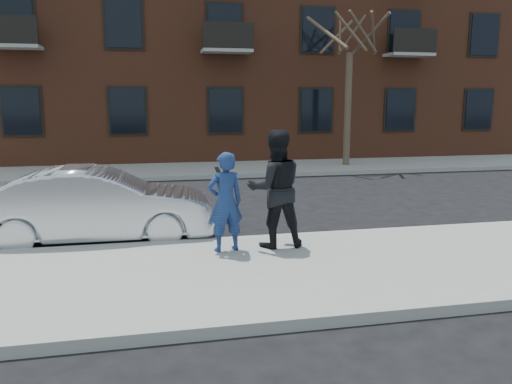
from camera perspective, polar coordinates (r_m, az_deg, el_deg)
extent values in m
plane|color=black|center=(8.03, 9.82, -8.46)|extent=(100.00, 100.00, 0.00)
cube|color=gray|center=(7.79, 10.52, -8.50)|extent=(50.00, 3.50, 0.15)
cube|color=#999691|center=(9.40, 6.35, -5.10)|extent=(50.00, 0.10, 0.15)
cube|color=gray|center=(18.69, -2.97, 2.66)|extent=(50.00, 3.50, 0.15)
cube|color=#999691|center=(16.93, -2.02, 1.86)|extent=(50.00, 0.10, 0.15)
cube|color=brown|center=(25.75, -0.95, 17.99)|extent=(24.00, 10.00, 12.00)
cube|color=black|center=(20.52, -25.24, 8.34)|extent=(1.30, 0.06, 1.70)
cube|color=black|center=(21.10, 6.89, 9.26)|extent=(1.30, 0.06, 1.70)
cube|color=black|center=(24.62, 24.09, 8.59)|extent=(1.30, 0.06, 1.70)
cube|color=black|center=(20.71, -25.95, 17.20)|extent=(1.30, 0.06, 1.70)
cube|color=black|center=(21.29, 7.08, 17.90)|extent=(1.30, 0.06, 1.70)
cube|color=black|center=(24.78, 24.65, 15.99)|extent=(1.30, 0.06, 1.70)
cylinder|color=#3E2E25|center=(19.50, 10.44, 9.23)|extent=(0.26, 0.26, 4.20)
imported|color=#B7BABF|center=(9.58, -17.64, -1.45)|extent=(4.21, 1.53, 1.38)
imported|color=navy|center=(8.06, -3.53, -1.15)|extent=(0.66, 0.50, 1.63)
cube|color=black|center=(8.17, -4.43, 2.55)|extent=(0.09, 0.14, 0.08)
imported|color=black|center=(8.29, 2.23, 0.36)|extent=(0.96, 0.75, 1.96)
cube|color=black|center=(8.42, 0.95, 0.80)|extent=(0.09, 0.15, 0.06)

